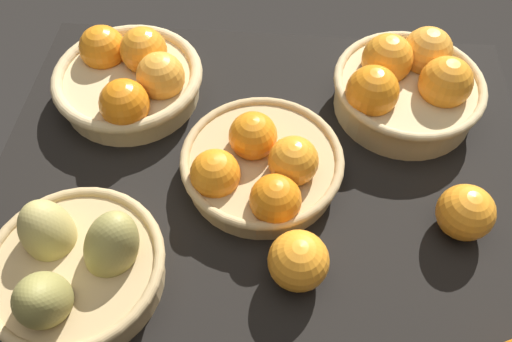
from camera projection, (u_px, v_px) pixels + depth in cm
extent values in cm
cube|color=black|center=(260.00, 193.00, 79.76)|extent=(84.00, 72.00, 3.00)
cylinder|color=tan|center=(405.00, 95.00, 85.85)|extent=(23.26, 23.26, 5.90)
torus|color=tan|center=(410.00, 82.00, 83.45)|extent=(24.72, 24.72, 1.46)
sphere|color=orange|center=(372.00, 92.00, 80.15)|extent=(8.36, 8.36, 8.36)
sphere|color=orange|center=(446.00, 83.00, 80.73)|extent=(8.36, 8.36, 8.36)
sphere|color=orange|center=(387.00, 59.00, 83.93)|extent=(8.36, 8.36, 8.36)
sphere|color=#F49E33|center=(427.00, 52.00, 85.20)|extent=(8.36, 8.36, 8.36)
cylinder|color=tan|center=(265.00, 167.00, 78.38)|extent=(23.23, 23.23, 4.04)
torus|color=tan|center=(265.00, 159.00, 76.74)|extent=(24.67, 24.67, 1.44)
sphere|color=orange|center=(293.00, 161.00, 73.59)|extent=(7.36, 7.36, 7.36)
sphere|color=orange|center=(275.00, 200.00, 71.26)|extent=(7.36, 7.36, 7.36)
sphere|color=orange|center=(253.00, 136.00, 76.61)|extent=(7.36, 7.36, 7.36)
sphere|color=orange|center=(215.00, 174.00, 73.91)|extent=(7.36, 7.36, 7.36)
cylinder|color=tan|center=(130.00, 86.00, 87.95)|extent=(23.21, 23.21, 4.73)
torus|color=tan|center=(127.00, 76.00, 86.03)|extent=(25.25, 25.25, 2.04)
sphere|color=orange|center=(103.00, 49.00, 87.81)|extent=(7.91, 7.91, 7.91)
sphere|color=orange|center=(144.00, 50.00, 86.13)|extent=(7.91, 7.91, 7.91)
sphere|color=orange|center=(125.00, 104.00, 80.06)|extent=(7.91, 7.91, 7.91)
sphere|color=#F49E33|center=(161.00, 76.00, 83.17)|extent=(7.91, 7.91, 7.91)
cylinder|color=tan|center=(79.00, 273.00, 67.60)|extent=(22.01, 22.01, 5.17)
torus|color=tan|center=(73.00, 264.00, 65.50)|extent=(23.48, 23.48, 1.47)
ellipsoid|color=olive|center=(44.00, 300.00, 61.04)|extent=(11.75, 12.63, 13.46)
ellipsoid|color=#9E934C|center=(112.00, 247.00, 65.07)|extent=(12.56, 11.97, 13.35)
ellipsoid|color=tan|center=(48.00, 233.00, 66.58)|extent=(11.09, 11.48, 11.75)
sphere|color=orange|center=(465.00, 212.00, 71.32)|extent=(8.01, 8.01, 8.01)
sphere|color=orange|center=(298.00, 261.00, 66.96)|extent=(8.16, 8.16, 8.16)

